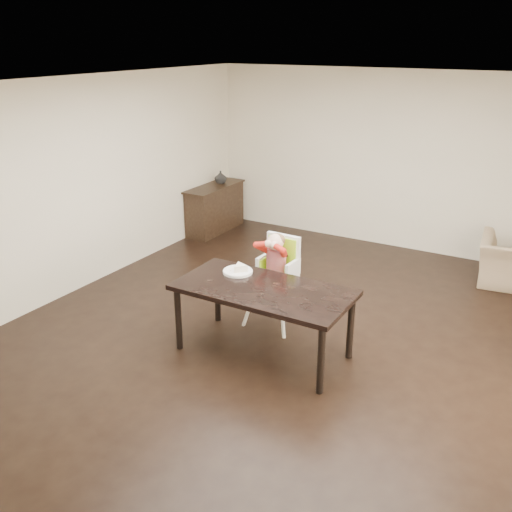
{
  "coord_description": "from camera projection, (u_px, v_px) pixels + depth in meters",
  "views": [
    {
      "loc": [
        2.5,
        -5.0,
        3.14
      ],
      "look_at": [
        -0.43,
        0.05,
        0.87
      ],
      "focal_mm": 40.0,
      "sensor_mm": 36.0,
      "label": 1
    }
  ],
  "objects": [
    {
      "name": "ground",
      "position": [
        287.0,
        338.0,
        6.34
      ],
      "size": [
        7.0,
        7.0,
        0.0
      ],
      "primitive_type": "plane",
      "color": "black",
      "rests_on": "ground"
    },
    {
      "name": "high_chair",
      "position": [
        277.0,
        260.0,
        6.42
      ],
      "size": [
        0.48,
        0.48,
        1.1
      ],
      "rotation": [
        0.0,
        0.0,
        -0.04
      ],
      "color": "white",
      "rests_on": "ground"
    },
    {
      "name": "dining_table",
      "position": [
        263.0,
        295.0,
        5.81
      ],
      "size": [
        1.8,
        0.9,
        0.75
      ],
      "color": "black",
      "rests_on": "ground"
    },
    {
      "name": "sideboard",
      "position": [
        215.0,
        208.0,
        9.67
      ],
      "size": [
        0.44,
        1.26,
        0.79
      ],
      "color": "black",
      "rests_on": "ground"
    },
    {
      "name": "plate",
      "position": [
        239.0,
        270.0,
        6.13
      ],
      "size": [
        0.41,
        0.41,
        0.09
      ],
      "rotation": [
        0.0,
        0.0,
        0.32
      ],
      "color": "white",
      "rests_on": "dining_table"
    },
    {
      "name": "room_walls",
      "position": [
        291.0,
        174.0,
        5.67
      ],
      "size": [
        6.02,
        7.02,
        2.71
      ],
      "color": "beige",
      "rests_on": "ground"
    },
    {
      "name": "vase",
      "position": [
        221.0,
        177.0,
        9.65
      ],
      "size": [
        0.22,
        0.23,
        0.2
      ],
      "primitive_type": "imported",
      "rotation": [
        0.0,
        0.0,
        0.08
      ],
      "color": "#99999E",
      "rests_on": "sideboard"
    }
  ]
}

